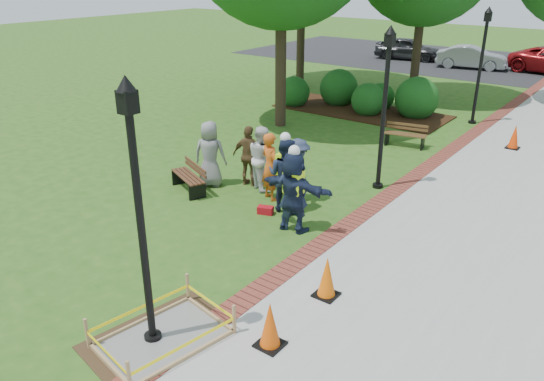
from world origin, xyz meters
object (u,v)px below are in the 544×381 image
Objects in this scene: wet_concrete_pad at (162,329)px; hivis_worker_b at (293,190)px; lamp_near at (138,199)px; cone_front at (270,326)px; bench_near at (189,183)px; hivis_worker_a at (294,189)px; hivis_worker_c at (285,173)px.

hivis_worker_b is at bearing 97.45° from wet_concrete_pad.
wet_concrete_pad is 0.60× the size of lamp_near.
bench_near is at bearing 146.06° from cone_front.
lamp_near reaches higher than hivis_worker_b.
lamp_near is 4.80m from hivis_worker_a.
hivis_worker_b is (-0.59, 4.49, 0.73)m from wet_concrete_pad.
cone_front reaches higher than bench_near.
hivis_worker_b is 0.98× the size of hivis_worker_c.
lamp_near reaches higher than hivis_worker_a.
hivis_worker_c is at bearing 11.63° from bench_near.
wet_concrete_pad is 1.73m from cone_front.
hivis_worker_a is 0.04m from hivis_worker_b.
hivis_worker_a is at bearing -44.12° from hivis_worker_c.
lamp_near reaches higher than cone_front.
hivis_worker_a is at bearing -41.05° from hivis_worker_b.
lamp_near reaches higher than wet_concrete_pad.
hivis_worker_a is (3.52, -0.18, 0.76)m from bench_near.
hivis_worker_b is (3.49, -0.16, 0.73)m from bench_near.
cone_front is (5.54, -3.73, 0.16)m from bench_near.
hivis_worker_c is (-0.77, 0.75, -0.01)m from hivis_worker_a.
hivis_worker_c is (-1.18, 5.29, -1.50)m from lamp_near.
lamp_near is 2.14× the size of hivis_worker_c.
lamp_near is 2.18× the size of hivis_worker_b.
hivis_worker_b is at bearing -2.63° from bench_near.
hivis_worker_b is at bearing -44.21° from hivis_worker_c.
hivis_worker_b is at bearing 95.43° from lamp_near.
bench_near is 0.72× the size of hivis_worker_a.
hivis_worker_c is (-1.33, 5.21, 0.75)m from wet_concrete_pad.
wet_concrete_pad is at bearing 27.20° from lamp_near.
bench_near is at bearing 129.70° from lamp_near.
cone_front is at bearing 32.22° from wet_concrete_pad.
hivis_worker_b is (-0.02, 0.02, -0.03)m from hivis_worker_a.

